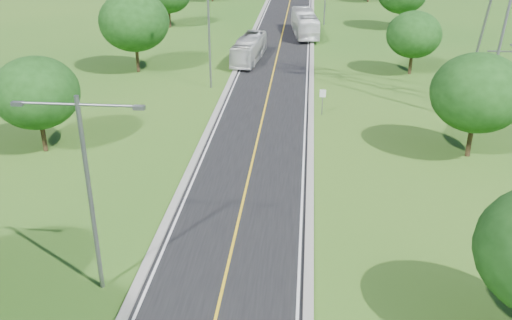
{
  "coord_description": "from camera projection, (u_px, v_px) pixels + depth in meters",
  "views": [
    {
      "loc": [
        3.78,
        -10.37,
        17.66
      ],
      "look_at": [
        0.83,
        21.3,
        3.0
      ],
      "focal_mm": 40.0,
      "sensor_mm": 36.0,
      "label": 1
    }
  ],
  "objects": [
    {
      "name": "tree_rc",
      "position": [
        414.0,
        35.0,
        61.03
      ],
      "size": [
        5.88,
        5.88,
        6.84
      ],
      "color": "black",
      "rests_on": "ground"
    },
    {
      "name": "streetlight_near_left",
      "position": [
        88.0,
        181.0,
        25.95
      ],
      "size": [
        5.9,
        0.25,
        10.0
      ],
      "color": "slate",
      "rests_on": "ground"
    },
    {
      "name": "tree_lb",
      "position": [
        36.0,
        93.0,
        41.8
      ],
      "size": [
        6.3,
        6.3,
        7.33
      ],
      "color": "black",
      "rests_on": "ground"
    },
    {
      "name": "bus_outbound",
      "position": [
        305.0,
        23.0,
        79.6
      ],
      "size": [
        4.2,
        12.18,
        3.32
      ],
      "primitive_type": "imported",
      "rotation": [
        0.0,
        0.0,
        3.26
      ],
      "color": "white",
      "rests_on": "road"
    },
    {
      "name": "streetlight_mid_left",
      "position": [
        209.0,
        29.0,
        55.79
      ],
      "size": [
        5.9,
        0.25,
        10.0
      ],
      "color": "slate",
      "rests_on": "ground"
    },
    {
      "name": "road",
      "position": [
        280.0,
        42.0,
        76.76
      ],
      "size": [
        8.0,
        150.0,
        0.06
      ],
      "primitive_type": "cube",
      "color": "black",
      "rests_on": "ground"
    },
    {
      "name": "curb_right",
      "position": [
        312.0,
        42.0,
        76.37
      ],
      "size": [
        0.5,
        150.0,
        0.22
      ],
      "primitive_type": "cube",
      "color": "gray",
      "rests_on": "ground"
    },
    {
      "name": "tree_lc",
      "position": [
        134.0,
        21.0,
        61.23
      ],
      "size": [
        7.56,
        7.56,
        8.79
      ],
      "color": "black",
      "rests_on": "ground"
    },
    {
      "name": "tree_rb",
      "position": [
        478.0,
        93.0,
        40.8
      ],
      "size": [
        6.72,
        6.72,
        7.82
      ],
      "color": "black",
      "rests_on": "ground"
    },
    {
      "name": "speed_limit_sign",
      "position": [
        323.0,
        98.0,
        50.33
      ],
      "size": [
        0.55,
        0.09,
        2.4
      ],
      "color": "slate",
      "rests_on": "ground"
    },
    {
      "name": "ground",
      "position": [
        278.0,
        53.0,
        71.34
      ],
      "size": [
        260.0,
        260.0,
        0.0
      ],
      "primitive_type": "plane",
      "color": "#215618",
      "rests_on": "ground"
    },
    {
      "name": "bus_inbound",
      "position": [
        249.0,
        49.0,
        67.02
      ],
      "size": [
        3.4,
        10.45,
        2.86
      ],
      "primitive_type": "imported",
      "rotation": [
        0.0,
        0.0,
        -0.1
      ],
      "color": "silver",
      "rests_on": "road"
    },
    {
      "name": "curb_left",
      "position": [
        249.0,
        40.0,
        77.08
      ],
      "size": [
        0.5,
        150.0,
        0.22
      ],
      "primitive_type": "cube",
      "color": "gray",
      "rests_on": "ground"
    }
  ]
}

